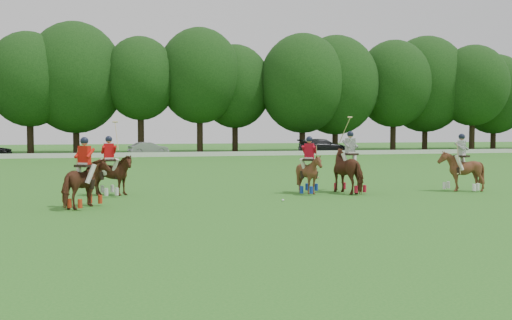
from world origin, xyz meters
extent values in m
plane|color=#266D1F|center=(0.00, 0.00, 0.00)|extent=(180.00, 180.00, 0.00)
cylinder|color=black|center=(-11.63, 48.49, 2.32)|extent=(0.70, 0.70, 4.64)
ellipsoid|color=black|center=(-11.63, 48.49, 7.95)|extent=(8.80, 8.80, 10.13)
cylinder|color=black|center=(-6.99, 49.52, 2.16)|extent=(0.70, 0.70, 4.31)
ellipsoid|color=black|center=(-6.99, 49.52, 8.31)|extent=(10.67, 10.67, 12.27)
cylinder|color=black|center=(-0.04, 48.00, 2.62)|extent=(0.70, 0.70, 5.24)
ellipsoid|color=black|center=(-0.04, 48.00, 8.26)|extent=(8.06, 8.06, 9.26)
cylinder|color=black|center=(6.63, 48.24, 2.59)|extent=(0.70, 0.70, 5.19)
ellipsoid|color=black|center=(6.63, 48.24, 8.75)|extent=(9.50, 9.50, 10.92)
cylinder|color=black|center=(11.06, 49.62, 2.24)|extent=(0.70, 0.70, 4.48)
ellipsoid|color=black|center=(11.06, 49.62, 7.71)|extent=(8.60, 8.60, 9.89)
cylinder|color=black|center=(18.54, 46.82, 2.11)|extent=(0.70, 0.70, 4.21)
ellipsoid|color=black|center=(18.54, 46.82, 8.00)|extent=(10.11, 10.11, 11.63)
cylinder|color=black|center=(23.25, 48.17, 2.03)|extent=(0.70, 0.70, 4.07)
ellipsoid|color=black|center=(23.25, 48.17, 7.99)|extent=(10.46, 10.46, 12.03)
cylinder|color=black|center=(31.16, 48.38, 2.40)|extent=(0.70, 0.70, 4.79)
ellipsoid|color=black|center=(31.16, 48.38, 8.35)|extent=(9.47, 9.47, 10.89)
cylinder|color=black|center=(36.59, 49.92, 2.22)|extent=(0.70, 0.70, 4.44)
ellipsoid|color=black|center=(36.59, 49.92, 8.51)|extent=(10.84, 10.84, 12.47)
cylinder|color=black|center=(41.42, 46.74, 2.43)|extent=(0.70, 0.70, 4.86)
ellipsoid|color=black|center=(41.42, 46.74, 8.21)|extent=(8.94, 8.94, 10.28)
cylinder|color=black|center=(46.86, 49.73, 1.95)|extent=(0.70, 0.70, 3.90)
ellipsoid|color=black|center=(46.86, 49.73, 7.38)|extent=(9.29, 9.29, 10.68)
cube|color=white|center=(0.00, 38.00, 0.22)|extent=(120.00, 0.10, 0.44)
imported|color=gray|center=(0.39, 42.50, 0.66)|extent=(4.22, 2.38, 1.32)
imported|color=black|center=(19.41, 42.50, 0.79)|extent=(5.45, 2.27, 1.57)
imported|color=#552C16|center=(-4.48, 2.63, 0.80)|extent=(1.71, 2.06, 1.59)
cube|color=black|center=(-4.48, 2.63, 1.38)|extent=(0.67, 0.71, 0.08)
cylinder|color=tan|center=(-4.74, 2.78, 1.30)|extent=(0.13, 0.20, 1.29)
imported|color=#552C16|center=(-3.70, 5.93, 0.80)|extent=(1.74, 1.55, 1.59)
cube|color=black|center=(-3.70, 5.93, 1.38)|extent=(0.51, 0.61, 0.08)
cylinder|color=tan|center=(-3.41, 5.97, 2.30)|extent=(0.13, 0.77, 1.08)
imported|color=#552C16|center=(3.96, 4.61, 0.79)|extent=(1.81, 1.87, 1.57)
cube|color=black|center=(3.96, 4.61, 1.36)|extent=(0.66, 0.71, 0.08)
cylinder|color=tan|center=(4.22, 4.46, 1.28)|extent=(0.13, 0.20, 1.29)
imported|color=#552C16|center=(5.68, 4.55, 0.90)|extent=(1.45, 2.30, 1.80)
cube|color=black|center=(5.68, 4.55, 1.56)|extent=(0.56, 0.65, 0.08)
cylinder|color=tan|center=(5.39, 4.48, 2.48)|extent=(0.21, 0.76, 1.08)
imported|color=#552C16|center=(10.33, 3.87, 0.84)|extent=(1.98, 2.03, 1.68)
cube|color=black|center=(10.33, 3.87, 1.46)|extent=(0.68, 0.71, 0.08)
cylinder|color=tan|center=(10.08, 3.70, 1.38)|extent=(0.14, 0.19, 1.29)
sphere|color=white|center=(2.25, 2.63, 0.04)|extent=(0.09, 0.09, 0.09)
camera|label=1|loc=(-3.80, -16.59, 2.53)|focal=40.00mm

